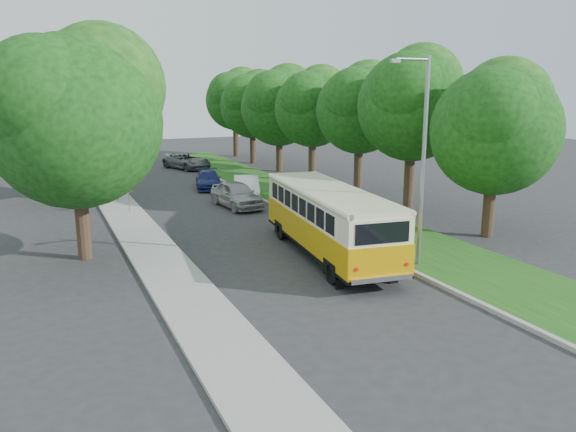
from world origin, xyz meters
name	(u,v)px	position (x,y,z in m)	size (l,w,h in m)	color
ground	(292,263)	(0.00, 0.00, 0.00)	(120.00, 120.00, 0.00)	#2B2B2D
curb	(315,225)	(3.60, 5.00, 0.07)	(0.20, 70.00, 0.15)	gray
grass_verge	(355,221)	(5.95, 5.00, 0.07)	(4.50, 70.00, 0.13)	#164B14
sidewalk	(148,244)	(-4.80, 5.00, 0.06)	(2.20, 70.00, 0.12)	gray
treeline	(225,102)	(3.15, 17.99, 5.93)	(24.27, 41.91, 9.46)	#332319
lamppost_near	(422,156)	(4.21, -2.50, 4.37)	(1.71, 0.16, 8.00)	gray
lamppost_far	(112,135)	(-4.70, 16.00, 4.12)	(1.71, 0.16, 7.50)	gray
warning_sign	(128,184)	(-4.50, 11.98, 1.71)	(0.56, 0.10, 2.50)	gray
vintage_bus	(329,222)	(1.76, 0.20, 1.46)	(2.53, 9.84, 2.92)	#DDA006
car_silver	(236,194)	(1.56, 11.25, 0.77)	(1.82, 4.52, 1.54)	#9D9DA1
car_white	(246,187)	(3.00, 13.50, 0.72)	(1.53, 4.40, 1.45)	white
car_blue	(208,180)	(1.87, 18.18, 0.61)	(1.70, 4.19, 1.22)	navy
car_grey	(187,161)	(2.98, 28.57, 0.69)	(2.29, 4.97, 1.38)	#5A5E62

